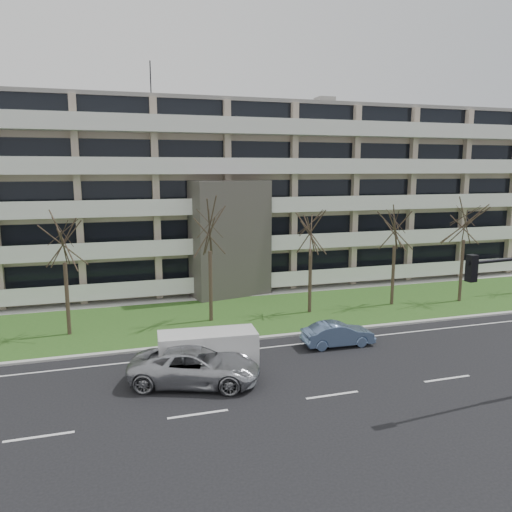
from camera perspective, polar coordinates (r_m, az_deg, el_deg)
name	(u,v)px	position (r m, az deg, el deg)	size (l,w,h in m)	color
ground	(332,395)	(23.12, 8.72, -15.44)	(160.00, 160.00, 0.00)	black
grass_verge	(250,314)	(34.51, -0.68, -6.64)	(90.00, 10.00, 0.06)	#274F1A
curb	(274,337)	(29.96, 2.03, -9.18)	(90.00, 0.35, 0.12)	#B2B2AD
sidewalk	(231,295)	(39.63, -2.91, -4.45)	(90.00, 2.00, 0.08)	#B2B2AD
lane_edge_line	(282,346)	(28.65, 3.02, -10.22)	(90.00, 0.12, 0.01)	white
apartment_building	(211,194)	(45.10, -5.12, 7.02)	(60.50, 15.10, 18.75)	#C6B19A
silver_pickup	(195,366)	(23.83, -6.96, -12.41)	(2.77, 6.01, 1.67)	#A9ABB0
blue_sedan	(338,334)	(28.84, 9.34, -8.80)	(1.42, 4.07, 1.34)	#6582B0
white_van	(209,347)	(25.35, -5.39, -10.27)	(4.99, 2.28, 1.89)	silver
tree_2	(63,234)	(31.09, -21.20, 2.40)	(3.96, 3.96, 7.92)	#382B21
tree_3	(210,223)	(31.86, -5.32, 3.76)	(4.16, 4.16, 8.32)	#382B21
tree_4	(311,224)	(33.89, 6.32, 3.66)	(3.99, 3.99, 7.98)	#382B21
tree_5	(396,222)	(37.09, 15.66, 3.73)	(3.92, 3.92, 7.84)	#382B21
tree_6	(465,215)	(39.75, 22.81, 4.32)	(4.19, 4.19, 8.38)	#382B21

